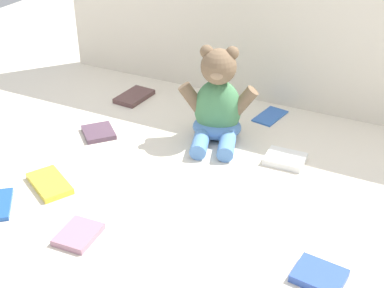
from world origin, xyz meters
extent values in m
plane|color=silver|center=(0.00, 0.00, 0.00)|extent=(3.20, 3.20, 0.00)
cube|color=silver|center=(0.00, 0.43, 0.29)|extent=(1.52, 0.03, 0.58)
ellipsoid|color=#4C8C59|center=(-0.05, 0.13, 0.09)|extent=(0.16, 0.14, 0.18)
ellipsoid|color=#598CD1|center=(-0.04, 0.13, 0.03)|extent=(0.17, 0.15, 0.06)
sphere|color=#7A6047|center=(-0.04, 0.13, 0.22)|extent=(0.13, 0.13, 0.10)
ellipsoid|color=#997C5E|center=(-0.03, 0.09, 0.21)|extent=(0.05, 0.04, 0.03)
sphere|color=#7A6047|center=(-0.08, 0.12, 0.26)|extent=(0.05, 0.05, 0.04)
sphere|color=#7A6047|center=(-0.01, 0.15, 0.26)|extent=(0.05, 0.05, 0.04)
cylinder|color=#7A6047|center=(-0.11, 0.10, 0.12)|extent=(0.09, 0.06, 0.09)
cylinder|color=#7A6047|center=(0.03, 0.15, 0.12)|extent=(0.09, 0.06, 0.09)
cylinder|color=#598CD1|center=(-0.05, 0.03, 0.02)|extent=(0.07, 0.11, 0.05)
cylinder|color=#598CD1|center=(0.02, 0.05, 0.02)|extent=(0.07, 0.11, 0.05)
cube|color=#583F52|center=(-0.36, -0.02, 0.01)|extent=(0.13, 0.13, 0.01)
cube|color=blue|center=(0.06, 0.31, 0.00)|extent=(0.09, 0.13, 0.01)
cube|color=#A9778E|center=(-0.13, -0.42, 0.01)|extent=(0.09, 0.10, 0.01)
cube|color=yellow|center=(-0.32, -0.30, 0.01)|extent=(0.16, 0.13, 0.02)
cube|color=brown|center=(-0.40, 0.24, 0.01)|extent=(0.09, 0.14, 0.02)
cube|color=white|center=(0.18, 0.08, 0.01)|extent=(0.11, 0.09, 0.02)
cube|color=#3355B2|center=(0.38, -0.31, 0.01)|extent=(0.11, 0.09, 0.02)
camera|label=1|loc=(0.49, -1.11, 0.77)|focal=48.88mm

